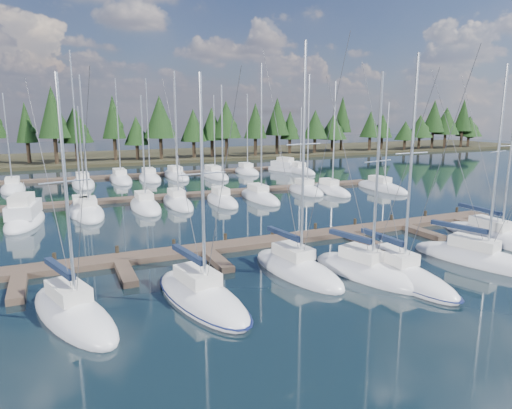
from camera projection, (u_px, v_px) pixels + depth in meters
name	position (u px, v px, depth m)	size (l,w,h in m)	color
ground	(225.00, 212.00, 46.37)	(260.00, 260.00, 0.00)	black
far_shore	(130.00, 157.00, 100.01)	(220.00, 30.00, 0.60)	#2D2A19
main_dock	(282.00, 242.00, 35.02)	(44.00, 6.13, 0.90)	#4F3E31
back_docks	(177.00, 183.00, 63.86)	(50.00, 21.80, 0.40)	#4F3E31
front_sailboat_0	(73.00, 313.00, 22.41)	(5.09, 8.93, 12.53)	silver
front_sailboat_1	(201.00, 296.00, 24.49)	(4.50, 9.52, 12.69)	silver
front_sailboat_2	(297.00, 269.00, 28.75)	(3.89, 8.67, 14.78)	silver
front_sailboat_3	(366.00, 271.00, 28.32)	(4.65, 8.47, 13.05)	silver
front_sailboat_4	(398.00, 274.00, 27.85)	(3.10, 9.53, 13.99)	silver
front_sailboat_5	(479.00, 259.00, 30.61)	(5.13, 9.74, 13.70)	silver
front_sailboat_6	(495.00, 238.00, 35.87)	(2.91, 10.11, 13.68)	silver
back_sailboat_rows	(187.00, 187.00, 59.81)	(49.62, 32.78, 16.43)	silver
motor_yacht_left	(25.00, 218.00, 41.67)	(4.38, 9.29, 4.46)	silver
motor_yacht_right	(284.00, 168.00, 78.61)	(5.31, 8.13, 3.85)	silver
tree_line	(127.00, 124.00, 89.08)	(185.67, 12.01, 13.93)	black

